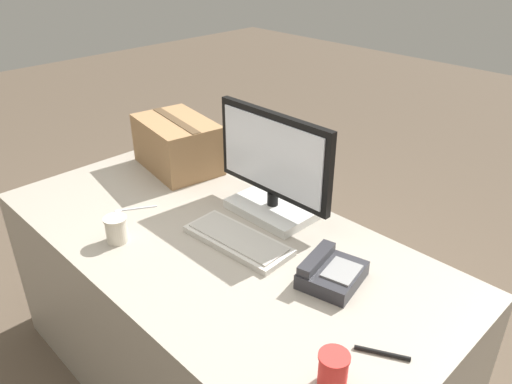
# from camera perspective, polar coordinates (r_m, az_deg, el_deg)

# --- Properties ---
(ground_plane) EXTENTS (12.00, 12.00, 0.00)m
(ground_plane) POSITION_cam_1_polar(r_m,az_deg,el_deg) (2.34, -3.89, -20.76)
(ground_plane) COLOR brown
(office_desk) EXTENTS (1.80, 0.90, 0.75)m
(office_desk) POSITION_cam_1_polar(r_m,az_deg,el_deg) (2.07, -4.23, -13.93)
(office_desk) COLOR #A89E8E
(office_desk) RESTS_ON ground_plane
(monitor) EXTENTS (0.54, 0.23, 0.42)m
(monitor) POSITION_cam_1_polar(r_m,az_deg,el_deg) (1.90, 1.95, 2.23)
(monitor) COLOR white
(monitor) RESTS_ON office_desk
(keyboard) EXTENTS (0.42, 0.19, 0.03)m
(keyboard) POSITION_cam_1_polar(r_m,az_deg,el_deg) (1.80, -2.11, -5.48)
(keyboard) COLOR beige
(keyboard) RESTS_ON office_desk
(desk_phone) EXTENTS (0.21, 0.23, 0.08)m
(desk_phone) POSITION_cam_1_polar(r_m,az_deg,el_deg) (1.63, 8.53, -9.11)
(desk_phone) COLOR #2D2D33
(desk_phone) RESTS_ON office_desk
(paper_cup_left) EXTENTS (0.08, 0.08, 0.10)m
(paper_cup_left) POSITION_cam_1_polar(r_m,az_deg,el_deg) (1.86, -15.65, -4.13)
(paper_cup_left) COLOR beige
(paper_cup_left) RESTS_ON office_desk
(paper_cup_right) EXTENTS (0.08, 0.08, 0.10)m
(paper_cup_right) POSITION_cam_1_polar(r_m,az_deg,el_deg) (1.31, 8.80, -19.44)
(paper_cup_right) COLOR red
(paper_cup_right) RESTS_ON office_desk
(spoon) EXTENTS (0.10, 0.15, 0.00)m
(spoon) POSITION_cam_1_polar(r_m,az_deg,el_deg) (2.07, -14.27, -1.93)
(spoon) COLOR silver
(spoon) RESTS_ON office_desk
(cardboard_box) EXTENTS (0.44, 0.34, 0.23)m
(cardboard_box) POSITION_cam_1_polar(r_m,az_deg,el_deg) (2.34, -8.97, 5.42)
(cardboard_box) COLOR #9E754C
(cardboard_box) RESTS_ON office_desk
(pen_marker) EXTENTS (0.14, 0.08, 0.01)m
(pen_marker) POSITION_cam_1_polar(r_m,az_deg,el_deg) (1.43, 14.22, -17.40)
(pen_marker) COLOR black
(pen_marker) RESTS_ON office_desk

